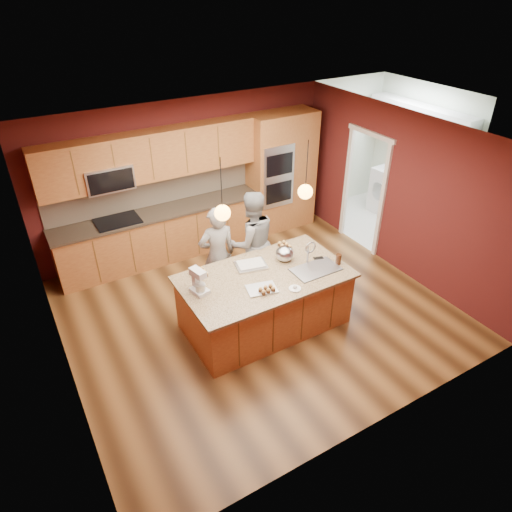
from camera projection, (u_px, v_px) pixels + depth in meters
floor at (256, 310)px, 7.09m from camera, size 5.50×5.50×0.00m
ceiling at (256, 140)px, 5.65m from camera, size 5.50×5.50×0.00m
wall_back at (186, 176)px, 8.20m from camera, size 5.50×0.00×5.50m
wall_front at (383, 341)px, 4.54m from camera, size 5.50×0.00×5.50m
wall_left at (48, 294)px, 5.19m from camera, size 0.00×5.00×5.00m
wall_right at (399, 193)px, 7.55m from camera, size 0.00×5.00×5.00m
cabinet_run at (157, 208)px, 7.91m from camera, size 3.74×0.64×2.30m
oven_column at (281, 172)px, 8.87m from camera, size 1.30×0.62×2.30m
doorway_trim at (363, 193)px, 8.28m from camera, size 0.08×1.11×2.20m
laundry_room at (419, 125)px, 8.79m from camera, size 2.60×2.70×2.70m
pendant_left at (222, 213)px, 5.50m from camera, size 0.20×0.20×0.80m
pendant_right at (305, 191)px, 6.02m from camera, size 0.20×0.20×0.80m
island at (266, 299)px, 6.59m from camera, size 2.36×1.32×1.25m
person_left at (218, 255)px, 6.94m from camera, size 0.62×0.44×1.60m
person_right at (251, 242)px, 7.17m from camera, size 0.89×0.73×1.71m
stand_mixer at (199, 283)px, 5.96m from camera, size 0.23×0.28×0.35m
sheet_cake at (251, 265)px, 6.55m from camera, size 0.49×0.41×0.05m
cooling_rack at (262, 289)px, 6.07m from camera, size 0.45×0.37×0.02m
mixing_bowl at (285, 254)px, 6.64m from camera, size 0.27×0.27×0.23m
plate at (295, 289)px, 6.09m from camera, size 0.17×0.17×0.01m
tumbler at (338, 259)px, 6.58m from camera, size 0.08×0.08×0.16m
phone at (319, 258)px, 6.73m from camera, size 0.16×0.12×0.01m
cupcakes_left at (199, 273)px, 6.35m from camera, size 0.23×0.23×0.07m
cupcakes_rack at (267, 289)px, 6.00m from camera, size 0.22×0.15×0.07m
cupcakes_right at (284, 245)px, 6.99m from camera, size 0.16×0.24×0.07m
washer at (410, 202)px, 9.32m from camera, size 0.74×0.75×0.93m
dryer at (388, 190)px, 9.76m from camera, size 0.65×0.67×0.96m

